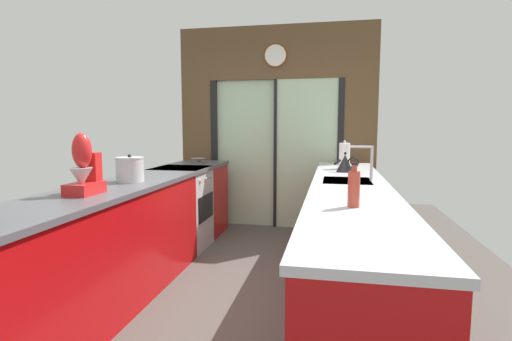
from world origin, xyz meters
The scene contains 12 objects.
ground_plane centered at (0.00, 0.60, -0.01)m, with size 5.04×7.60×0.02m, color #4C4742.
back_wall_unit centered at (0.00, 2.40, 1.52)m, with size 2.64×0.12×2.70m.
left_counter_run centered at (-0.91, 0.13, 0.47)m, with size 0.62×3.80×0.92m.
right_counter_run centered at (0.91, 0.30, 0.46)m, with size 0.62×3.80×0.92m.
sink_faucet centered at (1.06, 0.55, 1.12)m, with size 0.19×0.02×0.30m.
oven_range centered at (-0.91, 1.25, 0.46)m, with size 0.60×0.60×0.92m.
mixing_bowl centered at (-0.89, 1.80, 0.95)m, with size 0.19×0.19×0.06m.
stand_mixer centered at (-0.89, -0.50, 1.08)m, with size 0.17×0.27×0.42m.
stock_pot centered at (-0.89, 0.11, 1.02)m, with size 0.23×0.23×0.23m.
kettle centered at (0.89, 1.19, 1.01)m, with size 0.25×0.17×0.20m.
soap_bottle centered at (0.89, -0.57, 1.03)m, with size 0.07×0.07×0.26m.
paper_towel_roll centered at (0.89, 1.49, 1.06)m, with size 0.13×0.13×0.31m.
Camera 1 is at (0.77, -2.86, 1.39)m, focal length 27.42 mm.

